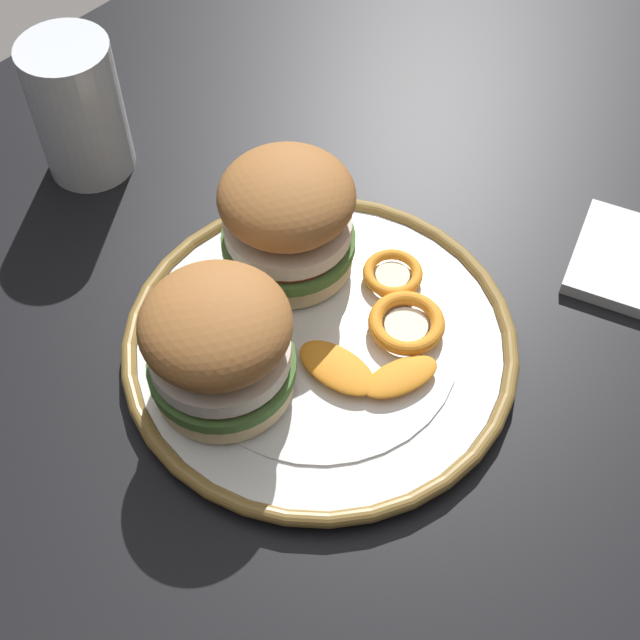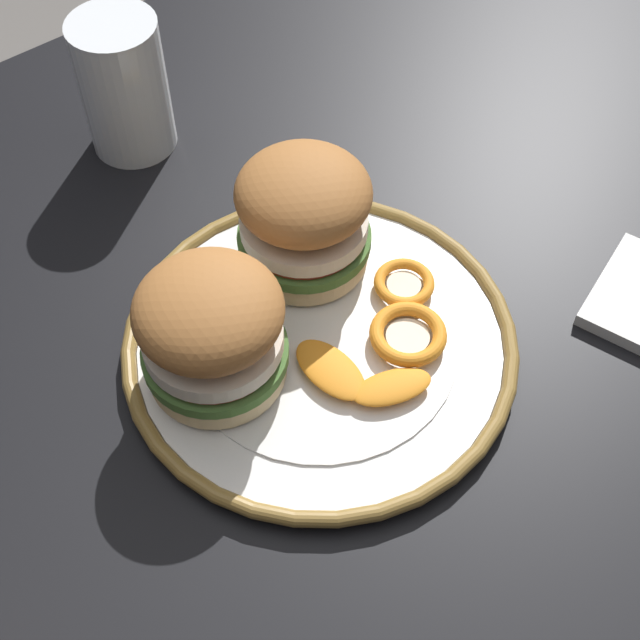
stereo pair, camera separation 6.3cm
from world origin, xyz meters
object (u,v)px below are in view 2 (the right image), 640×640
object	(u,v)px
dining_table	(352,370)
sandwich_half_left	(211,330)
drinking_glass	(126,94)
dinner_plate	(320,343)
sandwich_half_right	(304,214)

from	to	relation	value
dining_table	sandwich_half_left	world-z (taller)	sandwich_half_left
dining_table	drinking_glass	bearing A→B (deg)	98.19
dining_table	sandwich_half_left	size ratio (longest dim) A/B	8.82
dinner_plate	sandwich_half_right	size ratio (longest dim) A/B	2.19
sandwich_half_left	drinking_glass	world-z (taller)	drinking_glass
dining_table	sandwich_half_left	bearing A→B (deg)	177.43
dining_table	sandwich_half_right	bearing A→B (deg)	102.29
sandwich_half_left	drinking_glass	xyz separation A→B (m)	(0.09, 0.27, -0.01)
sandwich_half_right	drinking_glass	size ratio (longest dim) A/B	1.09
dining_table	dinner_plate	distance (m)	0.12
dinner_plate	drinking_glass	xyz separation A→B (m)	(0.01, 0.30, 0.05)
dining_table	sandwich_half_left	distance (m)	0.21
drinking_glass	sandwich_half_left	bearing A→B (deg)	-108.42
dinner_plate	sandwich_half_right	bearing A→B (deg)	60.55
sandwich_half_left	sandwich_half_right	size ratio (longest dim) A/B	0.98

